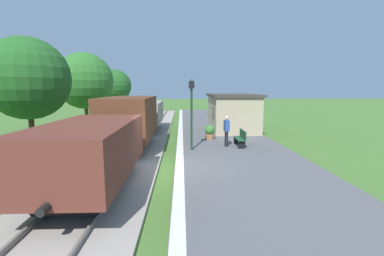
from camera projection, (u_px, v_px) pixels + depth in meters
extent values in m
plane|color=#47702D|center=(170.00, 172.00, 11.18)|extent=(160.00, 160.00, 0.00)
cube|color=#565659|center=(246.00, 168.00, 11.28)|extent=(6.00, 60.00, 0.25)
cube|color=silver|center=(180.00, 166.00, 11.16)|extent=(0.36, 60.00, 0.01)
cube|color=#9E9389|center=(112.00, 172.00, 11.08)|extent=(3.80, 60.00, 0.12)
cube|color=slate|center=(129.00, 168.00, 11.09)|extent=(0.07, 60.00, 0.14)
cube|color=slate|center=(94.00, 169.00, 11.03)|extent=(0.07, 60.00, 0.14)
cube|color=brown|center=(89.00, 148.00, 8.44)|extent=(2.50, 5.60, 1.60)
cube|color=black|center=(91.00, 169.00, 8.54)|extent=(2.10, 5.15, 0.50)
cylinder|color=black|center=(106.00, 161.00, 10.34)|extent=(1.56, 0.84, 0.84)
cylinder|color=black|center=(67.00, 199.00, 6.80)|extent=(1.56, 0.84, 0.84)
cylinder|color=black|center=(114.00, 148.00, 11.45)|extent=(0.20, 0.30, 0.20)
cylinder|color=black|center=(43.00, 210.00, 5.62)|extent=(0.20, 0.30, 0.20)
cube|color=brown|center=(129.00, 117.00, 14.92)|extent=(2.50, 5.60, 2.20)
cube|color=black|center=(130.00, 134.00, 15.06)|extent=(2.10, 5.15, 0.50)
cylinder|color=black|center=(136.00, 133.00, 16.87)|extent=(1.56, 0.84, 0.84)
cylinder|color=black|center=(123.00, 145.00, 13.33)|extent=(1.56, 0.84, 0.84)
cylinder|color=black|center=(138.00, 127.00, 17.98)|extent=(0.20, 0.30, 0.20)
cylinder|color=black|center=(118.00, 145.00, 12.15)|extent=(0.20, 0.30, 0.20)
cube|color=gray|center=(145.00, 112.00, 21.49)|extent=(2.50, 5.60, 1.60)
cube|color=black|center=(146.00, 120.00, 21.59)|extent=(2.10, 5.15, 0.50)
cylinder|color=black|center=(148.00, 121.00, 23.40)|extent=(1.56, 0.84, 0.84)
cylinder|color=black|center=(142.00, 126.00, 19.85)|extent=(1.56, 0.84, 0.84)
cylinder|color=black|center=(150.00, 116.00, 24.50)|extent=(0.20, 0.30, 0.20)
cylinder|color=black|center=(140.00, 125.00, 18.67)|extent=(0.20, 0.30, 0.20)
cube|color=tan|center=(232.00, 113.00, 20.78)|extent=(3.20, 5.50, 2.60)
cube|color=#3D3833|center=(233.00, 95.00, 20.58)|extent=(3.50, 5.80, 0.18)
cube|color=black|center=(213.00, 113.00, 19.61)|extent=(0.03, 0.90, 0.80)
cube|color=#1E4C2D|center=(239.00, 138.00, 14.98)|extent=(0.42, 1.50, 0.04)
cube|color=#1E4C2D|center=(243.00, 134.00, 14.95)|extent=(0.04, 1.50, 0.45)
cube|color=black|center=(242.00, 145.00, 14.42)|extent=(0.38, 0.06, 0.42)
cube|color=black|center=(237.00, 140.00, 15.61)|extent=(0.38, 0.06, 0.42)
cylinder|color=black|center=(227.00, 139.00, 14.89)|extent=(0.15, 0.15, 0.86)
cylinder|color=black|center=(226.00, 138.00, 15.05)|extent=(0.15, 0.15, 0.86)
cube|color=#2D5199|center=(227.00, 126.00, 14.86)|extent=(0.30, 0.41, 0.60)
sphere|color=beige|center=(227.00, 118.00, 14.80)|extent=(0.22, 0.22, 0.22)
cylinder|color=#9E6642|center=(210.00, 137.00, 17.12)|extent=(0.56, 0.56, 0.34)
sphere|color=#387A33|center=(210.00, 130.00, 17.06)|extent=(0.64, 0.64, 0.64)
cylinder|color=#193823|center=(192.00, 120.00, 13.93)|extent=(0.11, 0.11, 3.20)
cube|color=black|center=(192.00, 85.00, 13.67)|extent=(0.28, 0.28, 0.36)
sphere|color=#F2E5BF|center=(192.00, 85.00, 13.67)|extent=(0.20, 0.20, 0.20)
cone|color=#193823|center=(192.00, 80.00, 13.63)|extent=(0.20, 0.20, 0.16)
cylinder|color=#4C3823|center=(32.00, 131.00, 14.34)|extent=(0.28, 0.28, 2.36)
sphere|color=#235B23|center=(28.00, 79.00, 13.94)|extent=(4.26, 4.26, 4.26)
cylinder|color=#4C3823|center=(87.00, 116.00, 21.98)|extent=(0.28, 0.28, 2.37)
sphere|color=#2D6B28|center=(85.00, 81.00, 21.57)|extent=(4.50, 4.50, 4.50)
cylinder|color=#4C3823|center=(116.00, 109.00, 30.65)|extent=(0.28, 0.28, 2.38)
sphere|color=#235B23|center=(115.00, 86.00, 30.27)|extent=(3.68, 3.68, 3.68)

